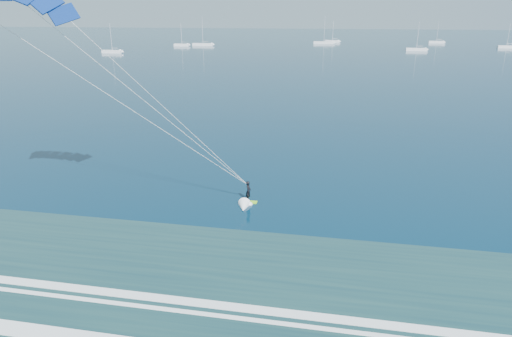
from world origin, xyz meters
The scene contains 9 objects.
kitesurfer_rig centered at (-8.08, 20.97, 9.50)m, with size 20.97×8.90×18.70m.
sailboat_0 centered at (-84.87, 162.20, 0.68)m, with size 8.34×2.40×11.39m.
sailboat_1 centered at (-70.41, 203.75, 0.67)m, with size 7.43×2.40×10.37m.
sailboat_2 centered at (-4.21, 234.23, 0.69)m, with size 10.44×2.40×13.84m.
sailboat_3 centered at (36.53, 196.47, 0.68)m, with size 8.59×2.40×11.94m.
sailboat_4 centered at (53.63, 249.33, 0.68)m, with size 7.92×2.40×10.89m.
sailboat_5 centered at (78.88, 219.64, 0.67)m, with size 7.70×2.40×10.65m.
sailboat_7 centered at (-61.41, 208.95, 0.69)m, with size 10.24×2.40×13.63m.
sailboat_8 centered at (-0.18, 245.51, 0.68)m, with size 7.64×2.40×11.01m.
Camera 1 is at (7.17, -11.68, 15.88)m, focal length 32.00 mm.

